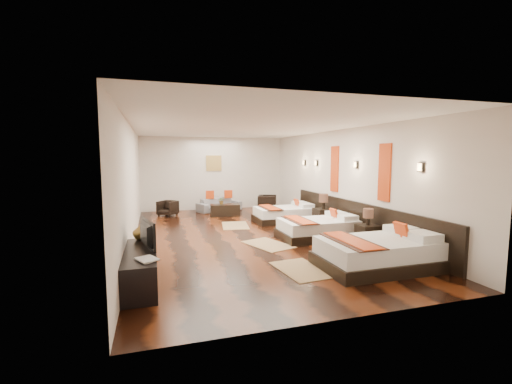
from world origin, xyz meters
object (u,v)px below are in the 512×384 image
object	(u,v)px
bed_mid	(319,228)
nightstand_b	(323,216)
figurine	(141,231)
coffee_table	(225,210)
bed_near	(379,253)
armchair_left	(168,208)
sofa	(219,205)
table_plant	(222,200)
armchair_right	(267,203)
bed_far	(285,214)
tv_console	(141,268)
tv	(143,234)
nightstand_a	(368,233)
book	(139,261)

from	to	relation	value
bed_mid	nightstand_b	world-z (taller)	nightstand_b
figurine	coffee_table	size ratio (longest dim) A/B	0.32
bed_near	armchair_left	xyz separation A→B (m)	(-3.52, 6.86, -0.02)
nightstand_b	sofa	bearing A→B (deg)	122.00
coffee_table	table_plant	size ratio (longest dim) A/B	3.76
armchair_right	bed_far	bearing A→B (deg)	-160.75
tv_console	table_plant	bearing A→B (deg)	67.30
table_plant	tv	bearing A→B (deg)	-112.95
bed_far	table_plant	distance (m)	2.40
bed_near	armchair_right	bearing A→B (deg)	88.78
nightstand_b	table_plant	xyz separation A→B (m)	(-2.46, 2.80, 0.19)
nightstand_a	table_plant	bearing A→B (deg)	116.45
tv_console	book	xyz separation A→B (m)	(0.00, -0.60, 0.29)
bed_near	armchair_right	size ratio (longest dim) A/B	3.22
bed_near	bed_mid	xyz separation A→B (m)	(-0.00, 2.39, -0.03)
bed_far	book	world-z (taller)	bed_far
bed_far	tv	distance (m)	5.85
bed_far	sofa	size ratio (longest dim) A/B	1.11
coffee_table	bed_near	bearing A→B (deg)	-75.61
bed_far	coffee_table	bearing A→B (deg)	135.26
armchair_left	table_plant	world-z (taller)	table_plant
nightstand_a	armchair_left	world-z (taller)	nightstand_a
bed_mid	book	bearing A→B (deg)	-148.30
table_plant	bed_far	bearing A→B (deg)	-44.37
armchair_right	bed_near	bearing A→B (deg)	-158.02
bed_near	figurine	world-z (taller)	figurine
nightstand_a	tv_console	distance (m)	5.05
nightstand_b	tv	xyz separation A→B (m)	(-4.89, -2.96, 0.44)
tv	armchair_right	size ratio (longest dim) A/B	1.20
figurine	coffee_table	xyz separation A→B (m)	(2.59, 5.08, -0.51)
bed_far	table_plant	world-z (taller)	bed_far
nightstand_a	coffee_table	world-z (taller)	nightstand_a
table_plant	armchair_left	bearing A→B (deg)	164.28
bed_near	tv	xyz separation A→B (m)	(-4.15, 0.59, 0.50)
bed_mid	tv_console	distance (m)	4.64
nightstand_a	coffee_table	distance (m)	5.40
nightstand_b	tv_console	bearing A→B (deg)	-147.51
bed_near	book	xyz separation A→B (m)	(-4.20, -0.20, 0.28)
bed_far	nightstand_a	bearing A→B (deg)	-77.06
bed_far	nightstand_b	bearing A→B (deg)	-56.42
coffee_table	tv_console	bearing A→B (deg)	-113.78
bed_near	tv_console	size ratio (longest dim) A/B	1.20
armchair_left	coffee_table	distance (m)	2.00
bed_near	tv_console	world-z (taller)	bed_near
tv	armchair_left	distance (m)	6.32
book	bed_near	bearing A→B (deg)	2.79
table_plant	armchair_right	bearing A→B (deg)	14.95
sofa	book	bearing A→B (deg)	-130.89
tv	table_plant	xyz separation A→B (m)	(2.44, 5.76, -0.25)
book	armchair_right	bearing A→B (deg)	58.36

